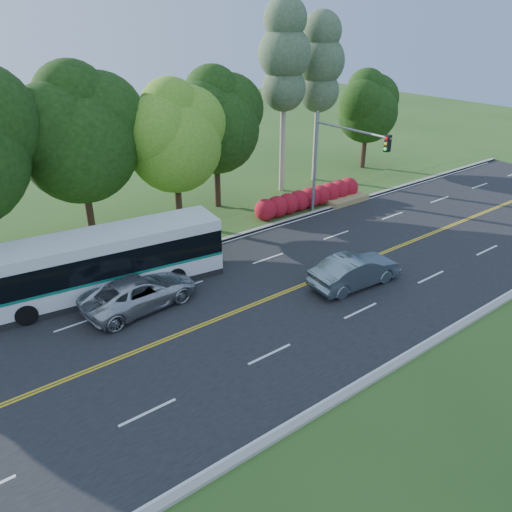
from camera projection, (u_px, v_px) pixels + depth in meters
ground at (317, 280)px, 26.31m from camera, size 120.00×120.00×0.00m
road at (317, 279)px, 26.31m from camera, size 60.00×14.00×0.02m
curb_north at (238, 235)px, 31.39m from camera, size 60.00×0.30×0.15m
curb_south at (434, 342)px, 21.17m from camera, size 60.00×0.30×0.15m
grass_verge at (222, 226)px, 32.72m from camera, size 60.00×4.00×0.10m
lane_markings at (316, 280)px, 26.25m from camera, size 57.60×13.82×0.00m
tree_row at (116, 125)px, 29.22m from camera, size 44.70×9.10×13.84m
bougainvillea_hedge at (312, 198)px, 35.73m from camera, size 9.50×2.25×1.50m
traffic_signal at (336, 153)px, 31.66m from camera, size 0.42×6.10×7.00m
transit_bus at (102, 264)px, 24.47m from camera, size 12.15×4.08×3.12m
sedan at (355, 271)px, 25.40m from camera, size 5.11×2.12×1.64m
suv at (140, 292)px, 23.58m from camera, size 5.73×3.03×1.53m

